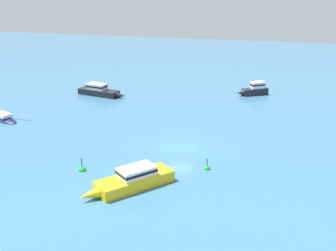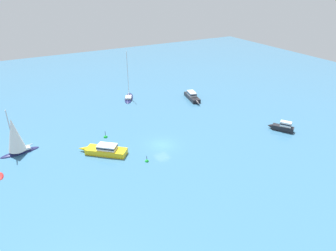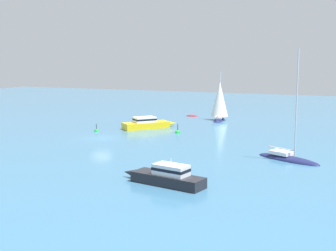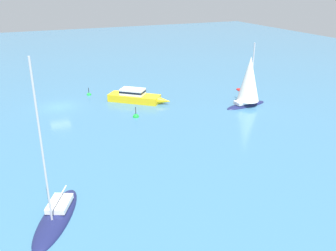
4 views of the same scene
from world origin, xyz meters
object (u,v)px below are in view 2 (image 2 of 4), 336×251
at_px(rib, 0,176).
at_px(mooring_buoy, 106,137).
at_px(cabin_cruiser, 192,97).
at_px(motor_cruiser, 282,127).
at_px(channel_buoy, 147,161).
at_px(sloop, 129,98).
at_px(powerboat, 105,150).
at_px(sloop_1, 15,137).

relative_size(rib, mooring_buoy, 1.39).
relative_size(cabin_cruiser, motor_cruiser, 1.70).
height_order(channel_buoy, mooring_buoy, mooring_buoy).
height_order(sloop, channel_buoy, sloop).
xyz_separation_m(powerboat, channel_buoy, (-5.58, -5.15, -0.70)).
bearing_deg(channel_buoy, powerboat, 42.69).
bearing_deg(sloop, mooring_buoy, 171.76).
bearing_deg(sloop, rib, 151.85).
bearing_deg(mooring_buoy, channel_buoy, -163.91).
xyz_separation_m(powerboat, rib, (1.24, 15.95, -0.71)).
bearing_deg(cabin_cruiser, channel_buoy, -35.48).
bearing_deg(powerboat, rib, 35.90).
relative_size(sloop_1, powerboat, 1.11).
relative_size(sloop_1, channel_buoy, 6.19).
height_order(sloop_1, powerboat, sloop_1).
bearing_deg(motor_cruiser, powerboat, 43.93).
bearing_deg(powerboat, sloop_1, 10.86).
relative_size(sloop, sloop_1, 1.40).
height_order(sloop_1, cabin_cruiser, sloop_1).
bearing_deg(powerboat, motor_cruiser, -153.46).
relative_size(sloop, rib, 5.25).
distance_m(sloop, mooring_buoy, 20.25).
xyz_separation_m(sloop_1, powerboat, (-7.23, -12.78, -2.31)).
xyz_separation_m(motor_cruiser, channel_buoy, (2.50, 27.72, -0.79)).
relative_size(powerboat, cabin_cruiser, 0.93).
xyz_separation_m(sloop, powerboat, (-22.30, 13.36, 0.57)).
height_order(motor_cruiser, rib, motor_cruiser).
bearing_deg(sloop_1, channel_buoy, 136.05).
bearing_deg(rib, sloop, -54.28).
xyz_separation_m(channel_buoy, mooring_buoy, (11.17, 3.22, -0.00)).
height_order(sloop_1, channel_buoy, sloop_1).
xyz_separation_m(motor_cruiser, rib, (9.31, 48.81, -0.80)).
distance_m(sloop, powerboat, 26.00).
bearing_deg(motor_cruiser, sloop_1, 39.20).
height_order(rib, mooring_buoy, mooring_buoy).
distance_m(sloop, motor_cruiser, 36.11).
xyz_separation_m(sloop, motor_cruiser, (-30.38, -19.51, 0.66)).
bearing_deg(channel_buoy, sloop, -16.41).
relative_size(rib, channel_buoy, 1.65).
height_order(powerboat, motor_cruiser, motor_cruiser).
height_order(motor_cruiser, channel_buoy, motor_cruiser).
bearing_deg(channel_buoy, rib, 72.09).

